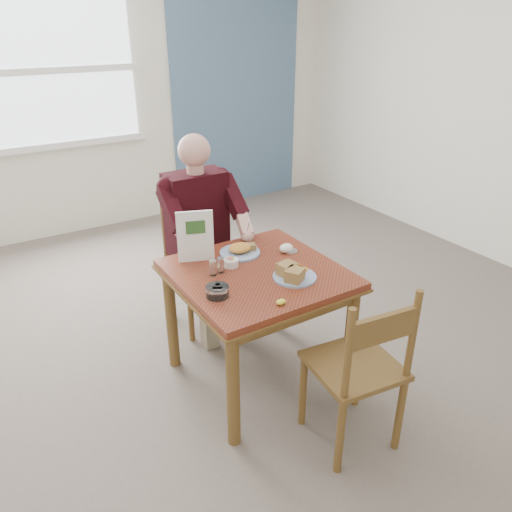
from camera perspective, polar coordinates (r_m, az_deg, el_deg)
floor at (r=3.24m, az=0.15°, el=-13.53°), size 6.00×6.00×0.00m
wall_back at (r=5.33m, az=-18.13°, el=17.57°), size 5.50×0.00×5.50m
accent_panel at (r=5.92m, az=-2.21°, el=19.45°), size 1.60×0.02×2.80m
lemon_wedge at (r=2.51m, az=2.87°, el=-5.27°), size 0.05×0.04×0.03m
napkin at (r=3.04m, az=3.47°, el=0.90°), size 0.09×0.08×0.06m
metal_dish at (r=3.06m, az=4.03°, el=0.55°), size 0.10×0.10×0.01m
window at (r=5.20m, az=-22.80°, el=18.93°), size 1.72×0.04×1.42m
table at (r=2.88m, az=0.16°, el=-3.66°), size 0.92×0.92×0.75m
chair_far at (r=3.58m, az=-6.65°, el=-0.54°), size 0.42×0.42×0.95m
chair_near at (r=2.58m, az=11.74°, el=-12.51°), size 0.47×0.47×0.95m
diner at (r=3.37m, az=-6.27°, el=3.96°), size 0.53×0.56×1.39m
near_plate at (r=2.74m, az=4.21°, el=-2.00°), size 0.32×0.32×0.08m
far_plate at (r=3.02m, az=-1.77°, el=0.71°), size 0.31×0.31×0.07m
caddy at (r=2.87m, az=-2.87°, el=-0.77°), size 0.10×0.10×0.06m
shakers at (r=2.78m, az=-4.49°, el=-1.19°), size 0.10×0.05×0.09m
creamer at (r=2.57m, az=-4.45°, el=-4.03°), size 0.16×0.16×0.06m
menu at (r=2.90m, az=-6.95°, el=2.26°), size 0.20×0.09×0.31m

